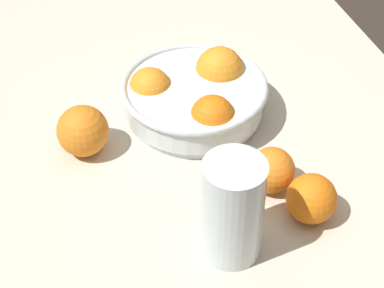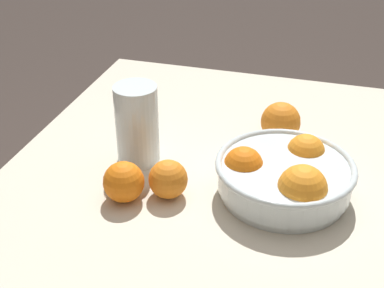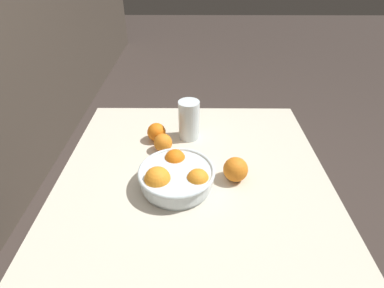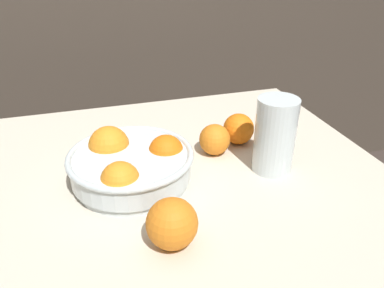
{
  "view_description": "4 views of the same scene",
  "coord_description": "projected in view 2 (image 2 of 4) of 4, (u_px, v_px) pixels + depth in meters",
  "views": [
    {
      "loc": [
        0.78,
        -0.19,
        1.42
      ],
      "look_at": [
        0.14,
        0.0,
        0.81
      ],
      "focal_mm": 60.0,
      "sensor_mm": 36.0,
      "label": 1
    },
    {
      "loc": [
        -0.07,
        0.83,
        1.29
      ],
      "look_at": [
        0.15,
        0.06,
        0.81
      ],
      "focal_mm": 50.0,
      "sensor_mm": 36.0,
      "label": 2
    },
    {
      "loc": [
        -0.72,
        -0.0,
        1.39
      ],
      "look_at": [
        0.13,
        0.0,
        0.79
      ],
      "focal_mm": 28.0,
      "sensor_mm": 36.0,
      "label": 3
    },
    {
      "loc": [
        -0.07,
        -0.56,
        1.15
      ],
      "look_at": [
        0.11,
        0.06,
        0.79
      ],
      "focal_mm": 35.0,
      "sensor_mm": 36.0,
      "label": 4
    }
  ],
  "objects": [
    {
      "name": "orange_loose_aside",
      "position": [
        281.0,
        122.0,
        1.08
      ],
      "size": [
        0.08,
        0.08,
        0.08
      ],
      "primitive_type": "sphere",
      "color": "orange",
      "rests_on": "dining_table"
    },
    {
      "name": "orange_loose_front",
      "position": [
        168.0,
        179.0,
        0.92
      ],
      "size": [
        0.07,
        0.07,
        0.07
      ],
      "primitive_type": "sphere",
      "color": "orange",
      "rests_on": "dining_table"
    },
    {
      "name": "fruit_bowl",
      "position": [
        285.0,
        176.0,
        0.92
      ],
      "size": [
        0.24,
        0.24,
        0.1
      ],
      "color": "silver",
      "rests_on": "dining_table"
    },
    {
      "name": "dining_table",
      "position": [
        276.0,
        215.0,
        1.03
      ],
      "size": [
        1.02,
        0.89,
        0.73
      ],
      "color": "beige",
      "rests_on": "ground_plane"
    },
    {
      "name": "orange_loose_near_bowl",
      "position": [
        124.0,
        182.0,
        0.91
      ],
      "size": [
        0.07,
        0.07,
        0.07
      ],
      "primitive_type": "sphere",
      "color": "orange",
      "rests_on": "dining_table"
    },
    {
      "name": "juice_glass",
      "position": [
        137.0,
        127.0,
        1.0
      ],
      "size": [
        0.08,
        0.08,
        0.15
      ],
      "color": "#F4A314",
      "rests_on": "dining_table"
    }
  ]
}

